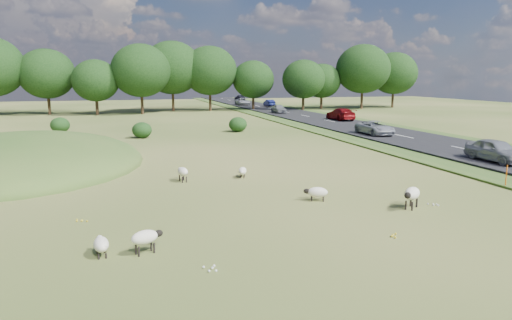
{
  "coord_description": "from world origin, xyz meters",
  "views": [
    {
      "loc": [
        -5.31,
        -20.73,
        5.69
      ],
      "look_at": [
        2.0,
        4.0,
        1.0
      ],
      "focal_mm": 32.0,
      "sensor_mm": 36.0,
      "label": 1
    }
  ],
  "objects": [
    {
      "name": "ground",
      "position": [
        0.0,
        20.0,
        0.0
      ],
      "size": [
        160.0,
        160.0,
        0.0
      ],
      "primitive_type": "plane",
      "color": "#315119",
      "rests_on": "ground"
    },
    {
      "name": "mound",
      "position": [
        -12.0,
        12.0,
        0.0
      ],
      "size": [
        16.0,
        20.0,
        4.0
      ],
      "primitive_type": "ellipsoid",
      "color": "#33561E",
      "rests_on": "ground"
    },
    {
      "name": "road",
      "position": [
        20.0,
        30.0,
        0.12
      ],
      "size": [
        8.0,
        150.0,
        0.25
      ],
      "primitive_type": "cube",
      "color": "black",
      "rests_on": "ground"
    },
    {
      "name": "treeline",
      "position": [
        -1.06,
        55.44,
        6.57
      ],
      "size": [
        96.28,
        14.66,
        11.7
      ],
      "color": "black",
      "rests_on": "ground"
    },
    {
      "name": "shrubs",
      "position": [
        -2.96,
        26.79,
        0.78
      ],
      "size": [
        19.88,
        8.74,
        1.59
      ],
      "color": "black",
      "rests_on": "ground"
    },
    {
      "name": "marker_post",
      "position": [
        13.82,
        -2.15,
        0.6
      ],
      "size": [
        0.06,
        0.06,
        1.2
      ],
      "primitive_type": "cylinder",
      "color": "#D8590C",
      "rests_on": "ground"
    },
    {
      "name": "sheep_0",
      "position": [
        -2.22,
        4.03,
        0.56
      ],
      "size": [
        0.63,
        1.15,
        0.8
      ],
      "rotation": [
        0.0,
        0.0,
        1.74
      ],
      "color": "beige",
      "rests_on": "ground"
    },
    {
      "name": "sheep_1",
      "position": [
        1.21,
        4.1,
        0.37
      ],
      "size": [
        0.7,
        1.07,
        0.59
      ],
      "rotation": [
        0.0,
        0.0,
        4.37
      ],
      "color": "beige",
      "rests_on": "ground"
    },
    {
      "name": "sheep_2",
      "position": [
        -4.75,
        -6.15,
        0.55
      ],
      "size": [
        1.15,
        0.77,
        0.8
      ],
      "rotation": [
        0.0,
        0.0,
        0.36
      ],
      "color": "beige",
      "rests_on": "ground"
    },
    {
      "name": "sheep_3",
      "position": [
        3.26,
        -1.76,
        0.41
      ],
      "size": [
        1.17,
        0.83,
        0.65
      ],
      "rotation": [
        0.0,
        0.0,
        2.73
      ],
      "color": "beige",
      "rests_on": "ground"
    },
    {
      "name": "sheep_4",
      "position": [
        -6.15,
        -5.93,
        0.39
      ],
      "size": [
        0.57,
        1.1,
        0.62
      ],
      "rotation": [
        0.0,
        0.0,
        1.68
      ],
      "color": "beige",
      "rests_on": "ground"
    },
    {
      "name": "sheep_5",
      "position": [
        6.71,
        -4.12,
        0.67
      ],
      "size": [
        1.3,
        1.13,
        0.96
      ],
      "rotation": [
        0.0,
        0.0,
        3.79
      ],
      "color": "beige",
      "rests_on": "ground"
    },
    {
      "name": "car_0",
      "position": [
        21.9,
        62.39,
        0.86
      ],
      "size": [
        1.3,
        3.73,
        1.23
      ],
      "primitive_type": "imported",
      "rotation": [
        0.0,
        0.0,
        3.14
      ],
      "color": "navy",
      "rests_on": "road"
    },
    {
      "name": "car_2",
      "position": [
        21.9,
        32.71,
        1.01
      ],
      "size": [
        2.13,
        5.24,
        1.52
      ],
      "primitive_type": "imported",
      "rotation": [
        0.0,
        0.0,
        3.14
      ],
      "color": "maroon",
      "rests_on": "road"
    },
    {
      "name": "car_3",
      "position": [
        18.1,
        67.9,
        0.91
      ],
      "size": [
        2.21,
        4.78,
        1.33
      ],
      "primitive_type": "imported",
      "color": "#ADAFB5",
      "rests_on": "road"
    },
    {
      "name": "car_4",
      "position": [
        21.9,
        84.86,
        0.89
      ],
      "size": [
        1.8,
        4.42,
        1.28
      ],
      "primitive_type": "imported",
      "rotation": [
        0.0,
        0.0,
        3.14
      ],
      "color": "black",
      "rests_on": "road"
    },
    {
      "name": "car_5",
      "position": [
        18.1,
        46.07,
        0.91
      ],
      "size": [
        1.57,
        3.89,
        1.33
      ],
      "primitive_type": "imported",
      "color": "#95999C",
      "rests_on": "road"
    },
    {
      "name": "car_6",
      "position": [
        18.1,
        3.05,
        0.99
      ],
      "size": [
        1.74,
        4.33,
        1.48
      ],
      "primitive_type": "imported",
      "color": "#929499",
      "rests_on": "road"
    },
    {
      "name": "car_7",
      "position": [
        18.1,
        17.98,
        0.9
      ],
      "size": [
        2.17,
        4.71,
        1.31
      ],
      "primitive_type": "imported",
      "color": "#AFB2B7",
      "rests_on": "road"
    }
  ]
}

